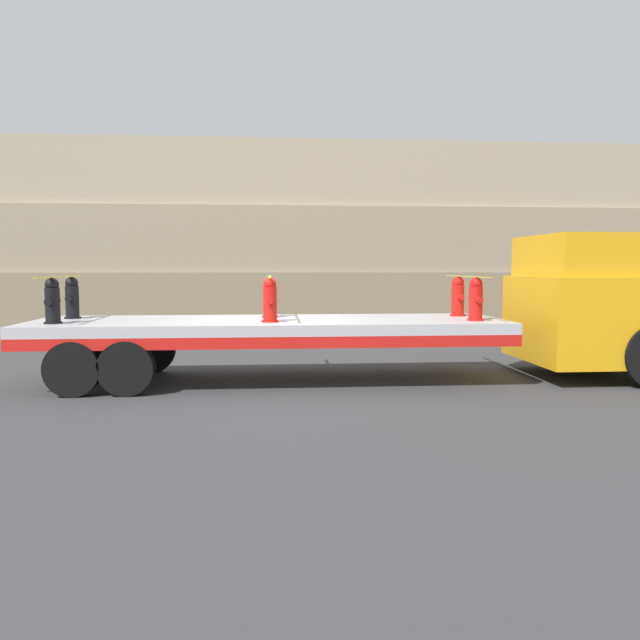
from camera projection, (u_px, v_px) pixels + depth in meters
ground_plane at (270, 381)px, 11.68m from camera, size 120.00×120.00×0.00m
rock_cliff at (269, 241)px, 19.80m from camera, size 60.00×3.30×5.91m
truck_cab at (597, 305)px, 12.08m from camera, size 2.65×2.73×2.74m
flatbed_trailer at (242, 331)px, 11.56m from camera, size 8.66×2.56×1.16m
fire_hydrant_black_near_0 at (52, 302)px, 10.71m from camera, size 0.31×0.53×0.79m
fire_hydrant_black_far_0 at (72, 298)px, 11.78m from camera, size 0.31×0.53×0.79m
fire_hydrant_red_near_1 at (270, 301)px, 11.02m from camera, size 0.31×0.53×0.79m
fire_hydrant_red_far_1 at (270, 298)px, 12.09m from camera, size 0.31×0.53×0.79m
fire_hydrant_red_near_2 at (476, 300)px, 11.32m from camera, size 0.31×0.53×0.79m
fire_hydrant_red_far_2 at (458, 297)px, 12.39m from camera, size 0.31×0.53×0.79m
cargo_strap_rear at (62, 277)px, 11.21m from camera, size 0.05×2.65×0.01m
cargo_strap_middle at (270, 277)px, 11.52m from camera, size 0.05×2.65×0.01m
cargo_strap_front at (467, 276)px, 11.82m from camera, size 0.05×2.65×0.01m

